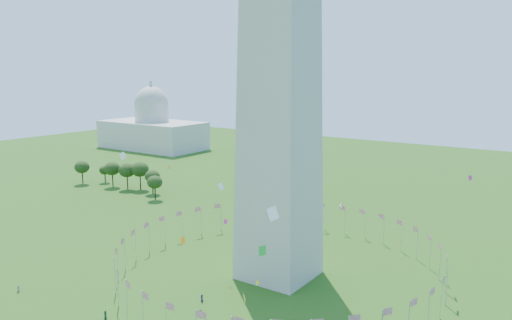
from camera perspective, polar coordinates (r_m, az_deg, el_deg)
The scene contains 4 objects.
flag_ring at distance 128.90m, azimuth 2.60°, elevation -11.17°, with size 80.24×80.24×9.00m.
capitol_building at distance 337.34m, azimuth -11.82°, elevation 5.18°, with size 70.00×35.00×46.00m, color beige, non-canonical shape.
kites_aloft at distance 100.24m, azimuth -2.63°, elevation -9.20°, with size 93.84×78.55×30.59m.
tree_line_west at distance 225.37m, azimuth -14.72°, elevation -1.91°, with size 54.85×15.73×12.03m.
Camera 1 is at (63.24, -51.99, 51.56)m, focal length 35.00 mm.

